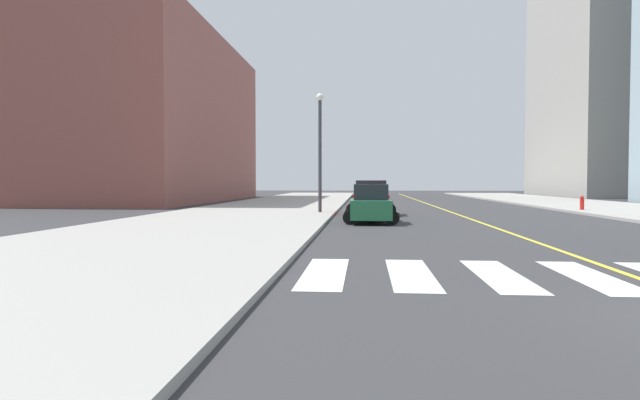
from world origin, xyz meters
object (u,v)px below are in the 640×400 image
at_px(car_green_nearest, 370,205).
at_px(car_red_third, 371,199).
at_px(street_lamp, 320,142).
at_px(car_white_second, 365,194).
at_px(fire_hydrant, 582,203).

height_order(car_green_nearest, car_red_third, car_red_third).
bearing_deg(street_lamp, car_red_third, 2.90).
distance_m(car_white_second, fire_hydrant, 19.79).
bearing_deg(street_lamp, car_green_nearest, -64.64).
distance_m(car_green_nearest, car_red_third, 6.23).
distance_m(car_green_nearest, car_white_second, 24.40).
distance_m(car_green_nearest, fire_hydrant, 16.98).
distance_m(car_red_third, fire_hydrant, 14.03).
bearing_deg(fire_hydrant, car_white_second, 134.25).
height_order(car_white_second, car_red_third, car_red_third).
relative_size(car_green_nearest, street_lamp, 0.59).
relative_size(car_green_nearest, car_white_second, 1.00).
height_order(car_white_second, street_lamp, street_lamp).
bearing_deg(car_green_nearest, street_lamp, 114.67).
xyz_separation_m(car_red_third, street_lamp, (-2.99, -0.15, 3.33)).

